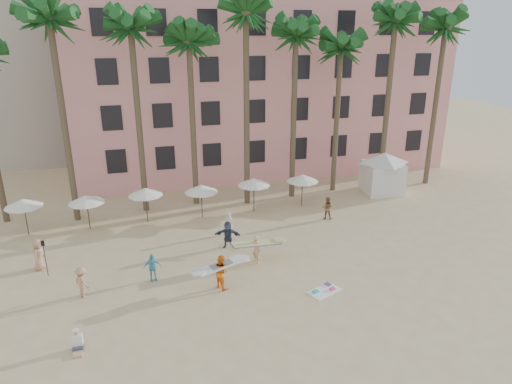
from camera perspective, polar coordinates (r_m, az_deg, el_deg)
The scene contains 11 objects.
ground at distance 23.94m, azimuth 0.59°, elevation -14.14°, with size 120.00×120.00×0.00m, color #D1B789.
pink_hotel at distance 47.10m, azimuth 0.11°, elevation 13.24°, with size 35.00×14.00×16.00m, color pink.
palm_row at distance 34.62m, azimuth -5.71°, elevation 19.04°, with size 44.40×5.40×16.30m.
umbrella_row at distance 33.55m, azimuth -10.25°, elevation 0.26°, with size 22.50×2.70×2.73m.
cabana at distance 40.37m, azimuth 15.59°, elevation 2.79°, with size 5.02×5.02×3.50m.
beach_towel at distance 25.47m, azimuth 8.59°, elevation -12.01°, with size 2.05×1.63×0.14m.
carrier_yellow at distance 27.51m, azimuth 0.08°, elevation -6.91°, with size 3.09×1.07×1.78m.
carrier_white at distance 25.04m, azimuth -4.35°, elevation -9.79°, with size 2.85×1.55×1.95m.
beachgoers at distance 28.54m, azimuth -9.67°, elevation -6.46°, with size 20.24×7.45×1.93m.
paddle at distance 28.49m, azimuth -24.93°, elevation -7.00°, with size 0.18×0.04×2.23m.
seated_man at distance 22.44m, azimuth -21.41°, elevation -17.22°, with size 0.45×0.78×1.02m.
Camera 1 is at (-5.50, -19.09, 13.35)m, focal length 32.00 mm.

